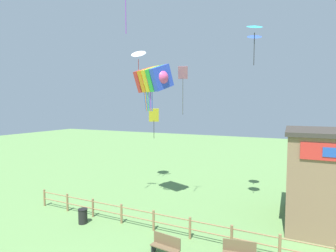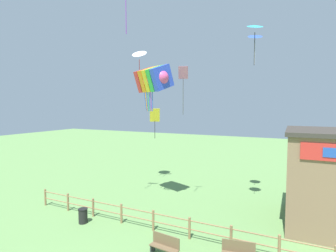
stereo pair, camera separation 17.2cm
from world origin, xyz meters
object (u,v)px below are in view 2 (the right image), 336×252
object	(u,v)px
park_bench_by_building	(238,252)
park_bench_near_fence	(165,245)
kite_cyan_delta	(255,27)
kite_rainbow_parafoil	(154,79)
kite_yellow_diamond	(155,117)
kite_white_delta	(139,54)
kite_pink_diamond	(183,81)
kite_blue_delta	(255,37)
trash_bin	(83,216)

from	to	relation	value
park_bench_by_building	park_bench_near_fence	bearing A→B (deg)	-164.08
park_bench_near_fence	kite_cyan_delta	bearing A→B (deg)	65.27
kite_rainbow_parafoil	kite_yellow_diamond	xyz separation A→B (m)	(-2.66, 5.02, -3.05)
kite_rainbow_parafoil	kite_white_delta	bearing A→B (deg)	136.18
park_bench_near_fence	kite_yellow_diamond	xyz separation A→B (m)	(-6.54, 10.99, 5.77)
kite_pink_diamond	kite_rainbow_parafoil	bearing A→B (deg)	-163.12
park_bench_by_building	kite_white_delta	bearing A→B (deg)	142.35
kite_rainbow_parafoil	kite_white_delta	size ratio (longest dim) A/B	1.00
kite_pink_diamond	kite_yellow_diamond	bearing A→B (deg)	137.24
kite_blue_delta	kite_cyan_delta	xyz separation A→B (m)	(0.32, -2.49, -0.03)
park_bench_near_fence	kite_blue_delta	world-z (taller)	kite_blue_delta
park_bench_near_fence	park_bench_by_building	world-z (taller)	same
kite_pink_diamond	trash_bin	bearing A→B (deg)	-128.50
trash_bin	kite_cyan_delta	xyz separation A→B (m)	(9.32, 5.67, 11.86)
kite_pink_diamond	kite_blue_delta	bearing A→B (deg)	29.39
kite_pink_diamond	kite_cyan_delta	bearing A→B (deg)	0.98
kite_rainbow_parafoil	kite_pink_diamond	world-z (taller)	kite_rainbow_parafoil
park_bench_near_fence	kite_white_delta	world-z (taller)	kite_white_delta
trash_bin	kite_blue_delta	size ratio (longest dim) A/B	0.40
kite_cyan_delta	kite_pink_diamond	xyz separation A→B (m)	(-4.88, -0.08, -3.15)
kite_rainbow_parafoil	kite_blue_delta	distance (m)	7.97
park_bench_by_building	kite_cyan_delta	world-z (taller)	kite_cyan_delta
kite_white_delta	kite_yellow_diamond	bearing A→B (deg)	79.74
park_bench_near_fence	kite_blue_delta	xyz separation A→B (m)	(2.76, 9.17, 11.83)
park_bench_near_fence	kite_rainbow_parafoil	distance (m)	11.34
park_bench_by_building	kite_pink_diamond	bearing A→B (deg)	132.38
kite_blue_delta	kite_white_delta	distance (m)	9.70
kite_blue_delta	kite_pink_diamond	bearing A→B (deg)	-150.61
kite_cyan_delta	kite_white_delta	world-z (taller)	kite_cyan_delta
kite_yellow_diamond	kite_blue_delta	bearing A→B (deg)	-11.03
kite_rainbow_parafoil	park_bench_by_building	bearing A→B (deg)	-34.70
kite_blue_delta	kite_yellow_diamond	size ratio (longest dim) A/B	0.80
kite_cyan_delta	park_bench_near_fence	bearing A→B (deg)	-114.73
trash_bin	kite_rainbow_parafoil	bearing A→B (deg)	64.54
park_bench_near_fence	kite_pink_diamond	bearing A→B (deg)	105.25
kite_blue_delta	kite_pink_diamond	world-z (taller)	kite_blue_delta
trash_bin	kite_blue_delta	xyz separation A→B (m)	(9.01, 8.16, 11.89)
park_bench_near_fence	trash_bin	distance (m)	6.33
kite_cyan_delta	kite_pink_diamond	distance (m)	5.81
kite_rainbow_parafoil	kite_white_delta	world-z (taller)	kite_white_delta
park_bench_by_building	kite_yellow_diamond	xyz separation A→B (m)	(-9.90, 10.03, 5.77)
kite_yellow_diamond	kite_rainbow_parafoil	bearing A→B (deg)	-62.10
kite_white_delta	kite_pink_diamond	distance (m)	6.24
kite_rainbow_parafoil	kite_cyan_delta	bearing A→B (deg)	5.87
park_bench_near_fence	park_bench_by_building	distance (m)	3.49
park_bench_near_fence	trash_bin	xyz separation A→B (m)	(-6.24, 1.01, -0.06)
kite_blue_delta	kite_pink_diamond	xyz separation A→B (m)	(-4.57, -2.57, -3.18)
trash_bin	kite_cyan_delta	bearing A→B (deg)	31.31
park_bench_by_building	trash_bin	distance (m)	9.60
park_bench_by_building	kite_pink_diamond	xyz separation A→B (m)	(-5.15, 5.65, 8.66)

